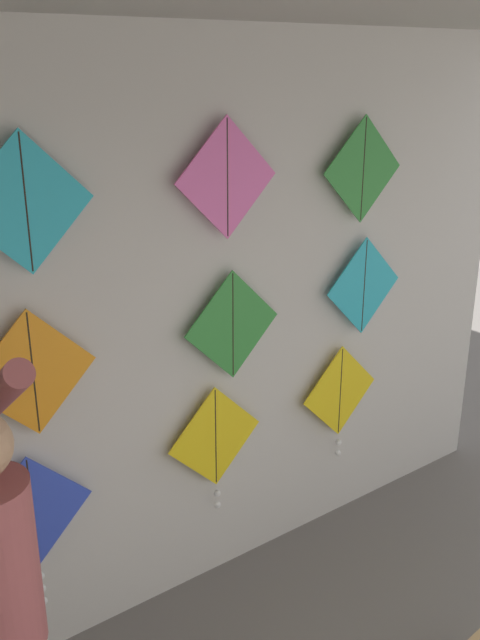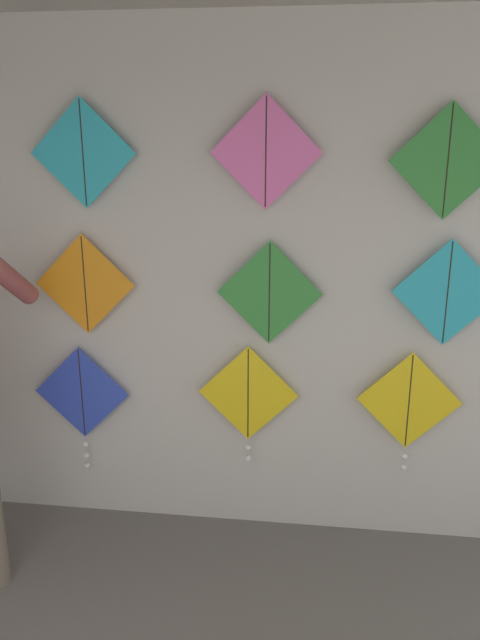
# 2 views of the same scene
# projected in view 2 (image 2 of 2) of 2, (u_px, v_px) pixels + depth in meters

# --- Properties ---
(back_panel) EXTENTS (5.11, 0.06, 2.80)m
(back_panel) POSITION_uv_depth(u_px,v_px,m) (175.00, 292.00, 3.41)
(back_panel) COLOR beige
(back_panel) RESTS_ON ground
(kite_1) EXTENTS (0.55, 0.04, 0.76)m
(kite_1) POSITION_uv_depth(u_px,v_px,m) (82.00, 399.00, 3.57)
(kite_1) COLOR blue
(kite_2) EXTENTS (0.55, 0.04, 0.69)m
(kite_2) POSITION_uv_depth(u_px,v_px,m) (248.00, 398.00, 3.44)
(kite_2) COLOR yellow
(kite_3) EXTENTS (0.55, 0.04, 0.69)m
(kite_3) POSITION_uv_depth(u_px,v_px,m) (409.00, 405.00, 3.34)
(kite_3) COLOR yellow
(kite_5) EXTENTS (0.55, 0.01, 0.55)m
(kite_5) POSITION_uv_depth(u_px,v_px,m) (85.00, 284.00, 3.36)
(kite_5) COLOR orange
(kite_6) EXTENTS (0.55, 0.01, 0.55)m
(kite_6) POSITION_uv_depth(u_px,v_px,m) (269.00, 293.00, 3.25)
(kite_6) COLOR #338C38
(kite_7) EXTENTS (0.55, 0.01, 0.55)m
(kite_7) POSITION_uv_depth(u_px,v_px,m) (447.00, 293.00, 3.13)
(kite_7) COLOR #28B2C6
(kite_9) EXTENTS (0.55, 0.01, 0.55)m
(kite_9) POSITION_uv_depth(u_px,v_px,m) (83.00, 153.00, 3.16)
(kite_9) COLOR #28B2C6
(kite_10) EXTENTS (0.55, 0.01, 0.55)m
(kite_10) POSITION_uv_depth(u_px,v_px,m) (266.00, 153.00, 3.04)
(kite_10) COLOR pink
(kite_11) EXTENTS (0.55, 0.01, 0.55)m
(kite_11) POSITION_uv_depth(u_px,v_px,m) (448.00, 161.00, 2.95)
(kite_11) COLOR #338C38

